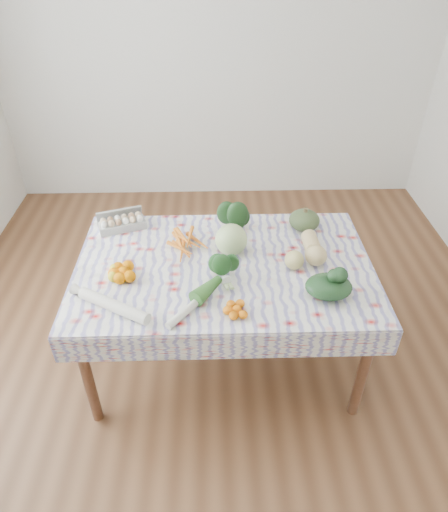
% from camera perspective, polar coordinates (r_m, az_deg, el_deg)
% --- Properties ---
extents(ground, '(4.50, 4.50, 0.00)m').
position_cam_1_polar(ground, '(3.08, 0.00, -12.33)').
color(ground, brown).
rests_on(ground, ground).
extents(wall_back, '(4.00, 0.04, 2.80)m').
position_cam_1_polar(wall_back, '(4.37, -0.89, 24.46)').
color(wall_back, silver).
rests_on(wall_back, ground).
extents(dining_table, '(1.60, 1.00, 0.75)m').
position_cam_1_polar(dining_table, '(2.61, 0.00, -2.50)').
color(dining_table, brown).
rests_on(dining_table, ground).
extents(tablecloth, '(1.66, 1.06, 0.01)m').
position_cam_1_polar(tablecloth, '(2.56, 0.00, -1.15)').
color(tablecloth, silver).
rests_on(tablecloth, dining_table).
extents(egg_carton, '(0.30, 0.20, 0.08)m').
position_cam_1_polar(egg_carton, '(2.90, -12.62, 3.95)').
color(egg_carton, '#9C9C98').
rests_on(egg_carton, tablecloth).
extents(carrot_bunch, '(0.30, 0.28, 0.04)m').
position_cam_1_polar(carrot_bunch, '(2.66, -4.44, 1.10)').
color(carrot_bunch, orange).
rests_on(carrot_bunch, tablecloth).
extents(kale_bunch, '(0.22, 0.20, 0.16)m').
position_cam_1_polar(kale_bunch, '(2.78, 1.39, 4.40)').
color(kale_bunch, '#193717').
rests_on(kale_bunch, tablecloth).
extents(kabocha_squash, '(0.19, 0.19, 0.12)m').
position_cam_1_polar(kabocha_squash, '(2.86, 10.01, 4.44)').
color(kabocha_squash, '#42542D').
rests_on(kabocha_squash, tablecloth).
extents(cabbage, '(0.19, 0.19, 0.18)m').
position_cam_1_polar(cabbage, '(2.59, 0.91, 2.06)').
color(cabbage, '#A7C178').
rests_on(cabbage, tablecloth).
extents(butternut_squash, '(0.13, 0.27, 0.12)m').
position_cam_1_polar(butternut_squash, '(2.63, 11.13, 1.11)').
color(butternut_squash, tan).
rests_on(butternut_squash, tablecloth).
extents(orange_cluster, '(0.25, 0.25, 0.07)m').
position_cam_1_polar(orange_cluster, '(2.50, -12.42, -1.95)').
color(orange_cluster, orange).
rests_on(orange_cluster, tablecloth).
extents(broccoli, '(0.17, 0.17, 0.10)m').
position_cam_1_polar(broccoli, '(2.41, 0.06, -2.12)').
color(broccoli, '#1C4A1B').
rests_on(broccoli, tablecloth).
extents(mandarin_cluster, '(0.17, 0.17, 0.05)m').
position_cam_1_polar(mandarin_cluster, '(2.24, 1.62, -6.62)').
color(mandarin_cluster, orange).
rests_on(mandarin_cluster, tablecloth).
extents(grapefruit, '(0.14, 0.14, 0.11)m').
position_cam_1_polar(grapefruit, '(2.53, 8.78, -0.50)').
color(grapefruit, '#D1C26F').
rests_on(grapefruit, tablecloth).
extents(spinach_bag, '(0.30, 0.27, 0.11)m').
position_cam_1_polar(spinach_bag, '(2.38, 12.95, -3.75)').
color(spinach_bag, black).
rests_on(spinach_bag, tablecloth).
extents(daikon, '(0.40, 0.27, 0.06)m').
position_cam_1_polar(daikon, '(2.31, -13.61, -6.05)').
color(daikon, silver).
rests_on(daikon, tablecloth).
extents(leek, '(0.28, 0.33, 0.04)m').
position_cam_1_polar(leek, '(2.28, -3.75, -5.96)').
color(leek, silver).
rests_on(leek, tablecloth).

